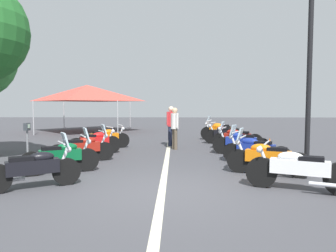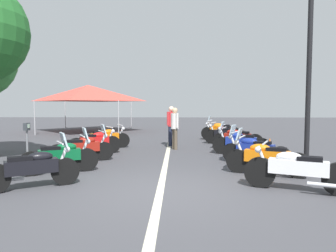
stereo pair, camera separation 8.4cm
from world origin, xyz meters
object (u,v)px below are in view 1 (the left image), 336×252
motorcycle_right_row_5 (226,134)px  motorcycle_right_row_6 (221,131)px  motorcycle_left_row_1 (62,156)px  motorcycle_right_row_3 (240,142)px  traffic_cone_1 (270,146)px  motorcycle_right_row_1 (267,157)px  motorcycle_right_row_7 (220,129)px  bystander_1 (171,123)px  motorcycle_right_row_4 (237,138)px  motorcycle_right_row_0 (298,169)px  street_lamp_twin_globe (310,40)px  motorcycle_left_row_3 (95,142)px  event_tent (87,93)px  bystander_0 (175,125)px  motorcycle_left_row_2 (83,148)px  motorcycle_right_row_2 (255,149)px  parking_meter (27,136)px  motorcycle_left_row_4 (105,138)px  motorcycle_left_row_0 (35,168)px

motorcycle_right_row_5 → motorcycle_right_row_6: same height
motorcycle_left_row_1 → motorcycle_right_row_3: motorcycle_right_row_3 is taller
traffic_cone_1 → motorcycle_right_row_1: bearing=161.9°
motorcycle_right_row_7 → bystander_1: size_ratio=1.10×
motorcycle_right_row_4 → motorcycle_right_row_3: bearing=106.9°
motorcycle_left_row_1 → traffic_cone_1: bearing=0.5°
motorcycle_right_row_0 → motorcycle_right_row_6: (9.34, 0.25, 0.00)m
street_lamp_twin_globe → motorcycle_right_row_1: bearing=122.9°
motorcycle_left_row_3 → event_tent: (9.83, 3.09, 2.19)m
bystander_0 → motorcycle_right_row_5: bearing=-169.5°
motorcycle_right_row_4 → motorcycle_left_row_1: bearing=62.7°
motorcycle_right_row_0 → motorcycle_right_row_3: motorcycle_right_row_3 is taller
motorcycle_left_row_2 → motorcycle_right_row_2: 5.40m
motorcycle_left_row_3 → parking_meter: parking_meter is taller
motorcycle_left_row_4 → motorcycle_right_row_1: (-4.75, -5.30, 0.01)m
motorcycle_left_row_1 → motorcycle_right_row_3: (3.20, -5.40, 0.01)m
motorcycle_left_row_1 → bystander_1: bystander_1 is taller
motorcycle_right_row_0 → motorcycle_right_row_7: 10.90m
bystander_0 → motorcycle_left_row_3: bearing=0.5°
parking_meter → bystander_0: (3.64, -4.34, 0.11)m
motorcycle_left_row_0 → motorcycle_right_row_7: (10.85, -5.57, 0.00)m
motorcycle_left_row_1 → motorcycle_right_row_7: bearing=32.0°
parking_meter → bystander_1: bystander_1 is taller
motorcycle_right_row_0 → motorcycle_left_row_4: bearing=-24.7°
motorcycle_right_row_6 → traffic_cone_1: (-4.34, -1.18, -0.18)m
motorcycle_left_row_0 → motorcycle_right_row_2: motorcycle_left_row_0 is taller
motorcycle_right_row_4 → motorcycle_right_row_5: size_ratio=1.00×
motorcycle_right_row_0 → motorcycle_right_row_3: (4.78, 0.21, 0.00)m
motorcycle_left_row_4 → street_lamp_twin_globe: (-3.83, -6.73, 3.17)m
motorcycle_right_row_0 → traffic_cone_1: bearing=-76.7°
motorcycle_left_row_3 → motorcycle_right_row_4: 5.65m
motorcycle_right_row_7 → event_tent: bearing=-2.6°
motorcycle_left_row_0 → motorcycle_right_row_1: bearing=-17.3°
motorcycle_left_row_0 → street_lamp_twin_globe: (2.37, -6.83, 3.17)m
motorcycle_left_row_0 → motorcycle_left_row_1: motorcycle_left_row_1 is taller
motorcycle_right_row_1 → motorcycle_right_row_7: motorcycle_right_row_1 is taller
motorcycle_right_row_5 → street_lamp_twin_globe: size_ratio=0.37×
motorcycle_left_row_2 → motorcycle_right_row_5: motorcycle_left_row_2 is taller
motorcycle_right_row_1 → street_lamp_twin_globe: street_lamp_twin_globe is taller
motorcycle_left_row_0 → bystander_1: bystander_1 is taller
motorcycle_right_row_0 → motorcycle_right_row_4: 6.15m
motorcycle_left_row_0 → motorcycle_right_row_3: bearing=8.8°
motorcycle_left_row_1 → street_lamp_twin_globe: size_ratio=0.35×
motorcycle_left_row_4 → motorcycle_right_row_2: size_ratio=1.04×
parking_meter → bystander_0: 5.66m
bystander_0 → event_tent: 10.49m
motorcycle_right_row_1 → bystander_0: (4.59, 2.39, 0.54)m
motorcycle_left_row_0 → motorcycle_left_row_3: size_ratio=1.03×
bystander_0 → bystander_1: bearing=-105.7°
motorcycle_left_row_3 → street_lamp_twin_globe: size_ratio=0.32×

